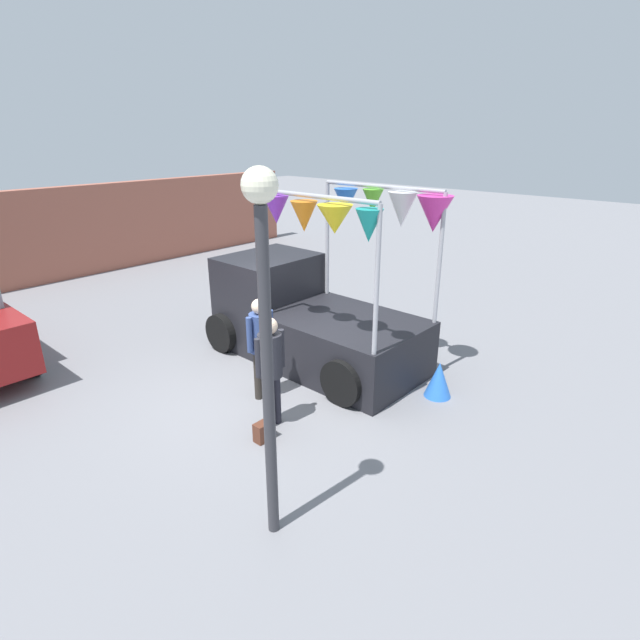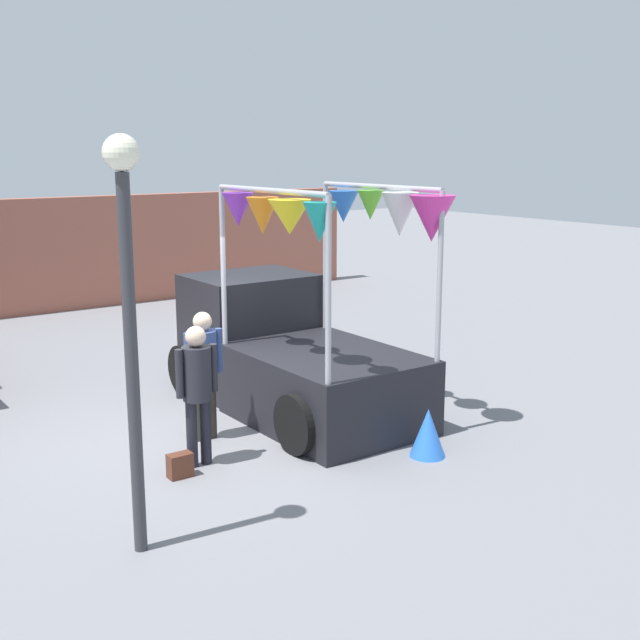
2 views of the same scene
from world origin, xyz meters
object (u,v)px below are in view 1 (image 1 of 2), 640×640
Objects in this scene: person_vendor at (261,339)px; street_lamp at (265,315)px; vendor_truck at (306,311)px; handbag at (264,431)px; folded_kite_bundle_azure at (439,379)px; person_customer at (270,362)px.

person_vendor is 3.29m from street_lamp.
person_vendor is at bearing -160.82° from vendor_truck.
street_lamp is (-1.05, -1.33, 2.35)m from handbag.
folded_kite_bundle_azure is at bearing -84.18° from vendor_truck.
person_customer is 6.02× the size of handbag.
person_vendor reaches higher than folded_kite_bundle_azure.
person_customer is 0.88m from person_vendor.
vendor_truck reaches higher than folded_kite_bundle_azure.
person_customer is 0.44× the size of street_lamp.
person_vendor is (0.47, 0.74, -0.01)m from person_customer.
street_lamp is at bearing -141.11° from vendor_truck.
person_customer is 1.01× the size of person_vendor.
person_vendor is 1.52m from handbag.
person_vendor is 2.79× the size of folded_kite_bundle_azure.
vendor_truck is at bearing 38.89° from street_lamp.
vendor_truck reaches higher than person_customer.
street_lamp reaches higher than person_vendor.
vendor_truck is 2.99m from handbag.
person_vendor is (-1.64, -0.57, 0.10)m from vendor_truck.
handbag is (-0.35, -0.20, -0.88)m from person_customer.
vendor_truck reaches higher than person_vendor.
street_lamp is at bearing -177.75° from folded_kite_bundle_azure.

